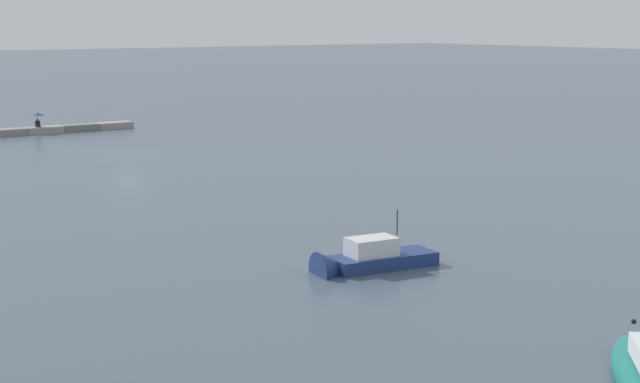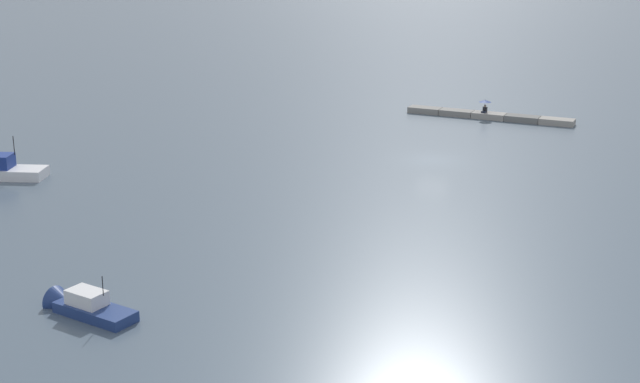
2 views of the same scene
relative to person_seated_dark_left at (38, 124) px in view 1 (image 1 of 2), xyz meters
The scene contains 5 objects.
ground_plane 17.15m from the person_seated_dark_left, 91.55° to the left, with size 500.00×500.00×0.00m, color #475666.
seawall_pier 0.70m from the person_seated_dark_left, behind, with size 15.90×1.54×0.56m.
person_seated_dark_left is the anchor object (origin of this frame).
umbrella_open_navy 0.85m from the person_seated_dark_left, 106.16° to the left, with size 1.16×1.16×1.26m.
motorboat_navy_far 52.18m from the person_seated_dark_left, 83.78° to the left, with size 5.12×2.19×2.78m.
Camera 1 is at (28.49, 63.12, 9.42)m, focal length 54.50 mm.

